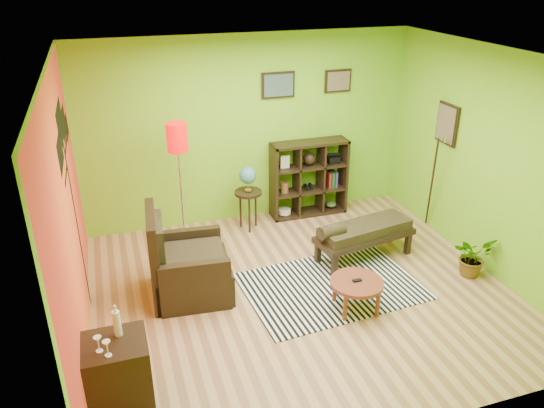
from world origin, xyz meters
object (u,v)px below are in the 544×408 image
object	(u,v)px
armchair	(185,269)
side_cabinet	(118,372)
potted_plant	(472,260)
coffee_table	(357,285)
bench	(362,232)
globe_table	(248,182)
cube_shelf	(310,178)
floor_lamp	(178,149)

from	to	relation	value
armchair	side_cabinet	size ratio (longest dim) A/B	1.14
side_cabinet	potted_plant	distance (m)	4.50
coffee_table	potted_plant	size ratio (longest dim) A/B	1.15
armchair	potted_plant	world-z (taller)	armchair
side_cabinet	potted_plant	xyz separation A→B (m)	(4.42, 0.84, -0.13)
side_cabinet	bench	bearing A→B (deg)	26.60
armchair	globe_table	xyz separation A→B (m)	(1.18, 1.42, 0.41)
cube_shelf	potted_plant	bearing A→B (deg)	-60.85
coffee_table	cube_shelf	distance (m)	2.61
armchair	side_cabinet	distance (m)	1.78
side_cabinet	bench	size ratio (longest dim) A/B	0.68
coffee_table	cube_shelf	bearing A→B (deg)	80.38
coffee_table	bench	distance (m)	1.17
armchair	cube_shelf	distance (m)	2.79
globe_table	bench	world-z (taller)	globe_table
floor_lamp	bench	world-z (taller)	floor_lamp
side_cabinet	cube_shelf	bearing A→B (deg)	45.62
coffee_table	globe_table	world-z (taller)	globe_table
armchair	cube_shelf	xyz separation A→B (m)	(2.25, 1.63, 0.26)
globe_table	bench	bearing A→B (deg)	-47.93
floor_lamp	armchair	bearing A→B (deg)	-98.66
coffee_table	cube_shelf	xyz separation A→B (m)	(0.43, 2.56, 0.28)
coffee_table	bench	world-z (taller)	bench
bench	potted_plant	bearing A→B (deg)	-34.35
floor_lamp	potted_plant	xyz separation A→B (m)	(3.39, -1.77, -1.28)
bench	potted_plant	distance (m)	1.42
armchair	potted_plant	xyz separation A→B (m)	(3.55, -0.72, -0.13)
armchair	potted_plant	bearing A→B (deg)	-11.38
floor_lamp	bench	size ratio (longest dim) A/B	1.28
cube_shelf	globe_table	bearing A→B (deg)	-168.50
floor_lamp	cube_shelf	xyz separation A→B (m)	(2.09, 0.58, -0.89)
coffee_table	floor_lamp	distance (m)	2.83
armchair	potted_plant	size ratio (longest dim) A/B	2.10
side_cabinet	globe_table	size ratio (longest dim) A/B	0.99
potted_plant	armchair	bearing A→B (deg)	168.62
potted_plant	cube_shelf	bearing A→B (deg)	119.15
side_cabinet	floor_lamp	size ratio (longest dim) A/B	0.53
floor_lamp	potted_plant	size ratio (longest dim) A/B	3.45
coffee_table	floor_lamp	world-z (taller)	floor_lamp
side_cabinet	bench	xyz separation A→B (m)	(3.26, 1.63, 0.07)
coffee_table	potted_plant	bearing A→B (deg)	7.01
armchair	side_cabinet	xyz separation A→B (m)	(-0.87, -1.55, -0.00)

